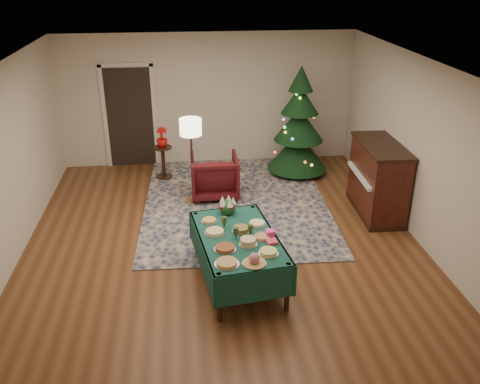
{
  "coord_description": "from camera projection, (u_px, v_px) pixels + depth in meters",
  "views": [
    {
      "loc": [
        -0.53,
        -6.77,
        3.99
      ],
      "look_at": [
        0.26,
        -0.02,
        0.86
      ],
      "focal_mm": 38.0,
      "sensor_mm": 36.0,
      "label": 1
    }
  ],
  "objects": [
    {
      "name": "centerpiece",
      "position": [
        227.0,
        206.0,
        7.2
      ],
      "size": [
        0.24,
        0.25,
        0.28
      ],
      "color": "#1E4C1E",
      "rests_on": "buffet_table"
    },
    {
      "name": "platter_5",
      "position": [
        262.0,
        237.0,
        6.6
      ],
      "size": [
        0.24,
        0.24,
        0.04
      ],
      "color": "silver",
      "rests_on": "buffet_table"
    },
    {
      "name": "gift_box",
      "position": [
        270.0,
        233.0,
        6.63
      ],
      "size": [
        0.12,
        0.12,
        0.09
      ],
      "primitive_type": "cube",
      "rotation": [
        0.0,
        0.0,
        0.13
      ],
      "color": "#FA45B2",
      "rests_on": "buffet_table"
    },
    {
      "name": "rug",
      "position": [
        235.0,
        202.0,
        9.12
      ],
      "size": [
        3.37,
        4.33,
        0.02
      ],
      "primitive_type": "cube",
      "rotation": [
        0.0,
        0.0,
        -0.04
      ],
      "color": "#121B46",
      "rests_on": "ground"
    },
    {
      "name": "platter_3",
      "position": [
        225.0,
        248.0,
        6.33
      ],
      "size": [
        0.28,
        0.28,
        0.05
      ],
      "color": "silver",
      "rests_on": "buffet_table"
    },
    {
      "name": "platter_1",
      "position": [
        254.0,
        260.0,
        6.02
      ],
      "size": [
        0.29,
        0.29,
        0.15
      ],
      "color": "silver",
      "rests_on": "buffet_table"
    },
    {
      "name": "christmas_tree",
      "position": [
        299.0,
        127.0,
        9.99
      ],
      "size": [
        1.23,
        1.23,
        2.17
      ],
      "color": "black",
      "rests_on": "ground"
    },
    {
      "name": "side_table",
      "position": [
        163.0,
        163.0,
        10.02
      ],
      "size": [
        0.37,
        0.37,
        0.65
      ],
      "color": "black",
      "rests_on": "ground"
    },
    {
      "name": "platter_6",
      "position": [
        215.0,
        232.0,
        6.71
      ],
      "size": [
        0.28,
        0.28,
        0.05
      ],
      "color": "silver",
      "rests_on": "buffet_table"
    },
    {
      "name": "room_shell",
      "position": [
        222.0,
        161.0,
        7.26
      ],
      "size": [
        7.0,
        7.0,
        7.0
      ],
      "color": "#593319",
      "rests_on": "ground"
    },
    {
      "name": "potted_plant",
      "position": [
        162.0,
        142.0,
        9.83
      ],
      "size": [
        0.22,
        0.39,
        0.22
      ],
      "primitive_type": "imported",
      "color": "red",
      "rests_on": "side_table"
    },
    {
      "name": "goblet_1",
      "position": [
        251.0,
        230.0,
        6.63
      ],
      "size": [
        0.07,
        0.07,
        0.16
      ],
      "color": "#2D471E",
      "rests_on": "buffet_table"
    },
    {
      "name": "goblet_2",
      "position": [
        236.0,
        233.0,
        6.56
      ],
      "size": [
        0.07,
        0.07,
        0.16
      ],
      "color": "#2D471E",
      "rests_on": "buffet_table"
    },
    {
      "name": "platter_2",
      "position": [
        268.0,
        252.0,
        6.24
      ],
      "size": [
        0.25,
        0.25,
        0.06
      ],
      "color": "silver",
      "rests_on": "buffet_table"
    },
    {
      "name": "piano",
      "position": [
        378.0,
        180.0,
        8.53
      ],
      "size": [
        0.73,
        1.46,
        1.24
      ],
      "color": "black",
      "rests_on": "ground"
    },
    {
      "name": "platter_7",
      "position": [
        241.0,
        229.0,
        6.75
      ],
      "size": [
        0.25,
        0.25,
        0.07
      ],
      "color": "silver",
      "rests_on": "buffet_table"
    },
    {
      "name": "platter_4",
      "position": [
        248.0,
        242.0,
        6.43
      ],
      "size": [
        0.24,
        0.24,
        0.09
      ],
      "color": "silver",
      "rests_on": "buffet_table"
    },
    {
      "name": "buffet_table",
      "position": [
        238.0,
        245.0,
        6.7
      ],
      "size": [
        1.25,
        1.87,
        0.68
      ],
      "color": "black",
      "rests_on": "ground"
    },
    {
      "name": "armchair",
      "position": [
        214.0,
        174.0,
        9.21
      ],
      "size": [
        0.84,
        0.79,
        0.86
      ],
      "primitive_type": "imported",
      "rotation": [
        0.0,
        0.0,
        3.14
      ],
      "color": "#4A0F13",
      "rests_on": "ground"
    },
    {
      "name": "platter_8",
      "position": [
        257.0,
        223.0,
        6.93
      ],
      "size": [
        0.24,
        0.24,
        0.04
      ],
      "color": "silver",
      "rests_on": "buffet_table"
    },
    {
      "name": "platter_0",
      "position": [
        227.0,
        263.0,
        6.03
      ],
      "size": [
        0.3,
        0.3,
        0.04
      ],
      "color": "silver",
      "rests_on": "buffet_table"
    },
    {
      "name": "napkin_stack",
      "position": [
        272.0,
        242.0,
        6.48
      ],
      "size": [
        0.15,
        0.15,
        0.04
      ],
      "primitive_type": "cube",
      "rotation": [
        0.0,
        0.0,
        0.13
      ],
      "color": "#DA3C57",
      "rests_on": "buffet_table"
    },
    {
      "name": "goblet_0",
      "position": [
        224.0,
        222.0,
        6.83
      ],
      "size": [
        0.07,
        0.07,
        0.16
      ],
      "color": "#2D471E",
      "rests_on": "buffet_table"
    },
    {
      "name": "doorway",
      "position": [
        130.0,
        115.0,
        10.34
      ],
      "size": [
        1.08,
        0.04,
        2.16
      ],
      "color": "black",
      "rests_on": "ground"
    },
    {
      "name": "platter_9",
      "position": [
        209.0,
        221.0,
        7.01
      ],
      "size": [
        0.22,
        0.22,
        0.04
      ],
      "color": "silver",
      "rests_on": "buffet_table"
    },
    {
      "name": "floor_lamp",
      "position": [
        191.0,
        132.0,
        8.61
      ],
      "size": [
        0.37,
        0.37,
        1.54
      ],
      "color": "#A57F3F",
      "rests_on": "ground"
    }
  ]
}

